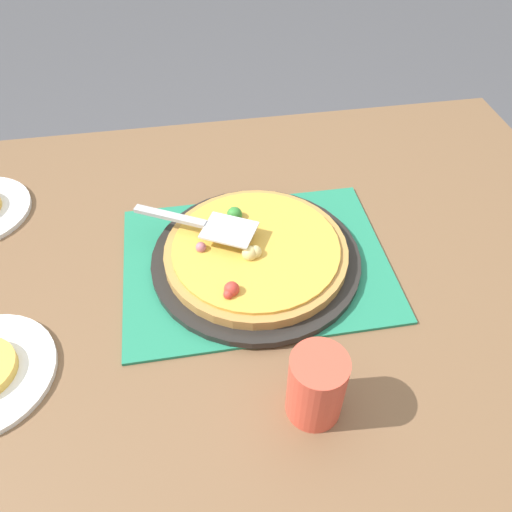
{
  "coord_description": "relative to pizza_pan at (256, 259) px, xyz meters",
  "views": [
    {
      "loc": [
        0.1,
        0.62,
        1.43
      ],
      "look_at": [
        0.0,
        0.0,
        0.77
      ],
      "focal_mm": 35.25,
      "sensor_mm": 36.0,
      "label": 1
    }
  ],
  "objects": [
    {
      "name": "ground_plane",
      "position": [
        0.0,
        0.0,
        -0.76
      ],
      "size": [
        8.0,
        8.0,
        0.0
      ],
      "primitive_type": "plane",
      "color": "#4C4C51"
    },
    {
      "name": "dining_table",
      "position": [
        0.0,
        0.0,
        -0.12
      ],
      "size": [
        1.4,
        1.0,
        0.75
      ],
      "color": "brown",
      "rests_on": "ground_plane"
    },
    {
      "name": "placemat",
      "position": [
        0.0,
        0.0,
        -0.01
      ],
      "size": [
        0.48,
        0.36,
        0.01
      ],
      "primitive_type": "cube",
      "color": "#237F5B",
      "rests_on": "dining_table"
    },
    {
      "name": "pizza_pan",
      "position": [
        0.0,
        0.0,
        0.0
      ],
      "size": [
        0.38,
        0.38,
        0.01
      ],
      "primitive_type": "cylinder",
      "color": "black",
      "rests_on": "placemat"
    },
    {
      "name": "pizza",
      "position": [
        0.0,
        0.0,
        0.02
      ],
      "size": [
        0.33,
        0.33,
        0.05
      ],
      "color": "#B78442",
      "rests_on": "pizza_pan"
    },
    {
      "name": "cup_far",
      "position": [
        -0.03,
        0.29,
        0.05
      ],
      "size": [
        0.08,
        0.08,
        0.12
      ],
      "primitive_type": "cylinder",
      "color": "#E04C38",
      "rests_on": "dining_table"
    },
    {
      "name": "pizza_server",
      "position": [
        0.09,
        -0.05,
        0.06
      ],
      "size": [
        0.22,
        0.15,
        0.01
      ],
      "color": "silver",
      "rests_on": "pizza"
    }
  ]
}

